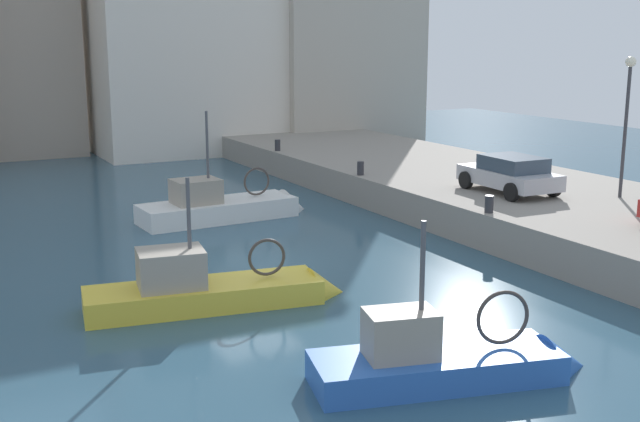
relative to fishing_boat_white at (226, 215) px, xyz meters
The scene contains 13 objects.
water_surface 6.18m from the fishing_boat_white, 104.18° to the right, with size 80.00×80.00×0.00m, color #2D5166.
quay_wall 11.66m from the fishing_boat_white, 30.97° to the right, with size 9.00×56.00×1.20m, color gray.
fishing_boat_white is the anchor object (origin of this frame).
fishing_boat_blue 15.57m from the fishing_boat_white, 94.64° to the right, with size 5.93×2.89×4.00m.
fishing_boat_yellow 9.89m from the fishing_boat_white, 112.70° to the right, with size 6.82×2.63×4.06m.
parked_car_silver 10.51m from the fishing_boat_white, 33.58° to the right, with size 2.17×3.89×1.34m.
mooring_bollard_south 9.99m from the fishing_boat_white, 53.86° to the right, with size 0.28×0.28×0.55m, color #2D2D33.
mooring_bollard_mid 5.99m from the fishing_boat_white, ahead, with size 0.28×0.28×0.55m, color #2D2D33.
mooring_bollard_north 10.00m from the fishing_boat_white, 53.91° to the left, with size 0.28×0.28×0.55m, color #2D2D33.
quay_streetlamp 14.75m from the fishing_boat_white, 35.47° to the right, with size 0.36×0.36×4.83m.
waterfront_building_west 20.57m from the fishing_boat_white, 75.47° to the left, with size 11.18×7.16×17.00m.
waterfront_building_central 24.71m from the fishing_boat_white, 51.92° to the left, with size 9.67×8.86×16.42m.
waterfront_building_east_mid 23.80m from the fishing_boat_white, 102.14° to the left, with size 7.72×7.38×14.25m.
Camera 1 is at (-8.87, -21.22, 6.62)m, focal length 44.41 mm.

